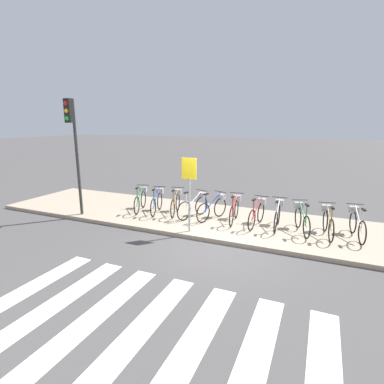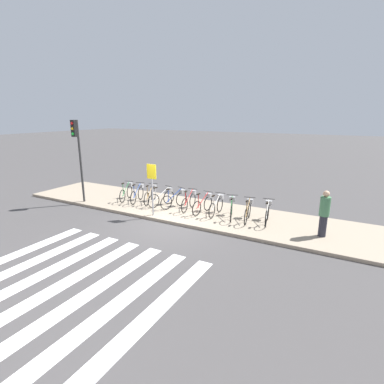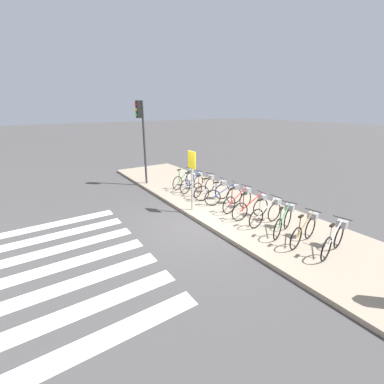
# 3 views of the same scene
# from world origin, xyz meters

# --- Properties ---
(ground_plane) EXTENTS (120.00, 120.00, 0.00)m
(ground_plane) POSITION_xyz_m (0.00, 0.00, 0.00)
(ground_plane) COLOR #423F3F
(sidewalk) EXTENTS (17.23, 3.45, 0.12)m
(sidewalk) POSITION_xyz_m (0.00, 1.72, 0.06)
(sidewalk) COLOR gray
(sidewalk) RESTS_ON ground_plane
(parked_bicycle_0) EXTENTS (0.60, 1.46, 0.94)m
(parked_bicycle_0) POSITION_xyz_m (-3.47, 1.58, 0.54)
(parked_bicycle_0) COLOR black
(parked_bicycle_0) RESTS_ON sidewalk
(parked_bicycle_1) EXTENTS (0.55, 1.48, 0.94)m
(parked_bicycle_1) POSITION_xyz_m (-2.79, 1.59, 0.54)
(parked_bicycle_1) COLOR black
(parked_bicycle_1) RESTS_ON sidewalk
(parked_bicycle_2) EXTENTS (0.56, 1.48, 0.94)m
(parked_bicycle_2) POSITION_xyz_m (-2.13, 1.73, 0.54)
(parked_bicycle_2) COLOR black
(parked_bicycle_2) RESTS_ON sidewalk
(parked_bicycle_3) EXTENTS (0.61, 1.46, 0.94)m
(parked_bicycle_3) POSITION_xyz_m (-1.37, 1.64, 0.54)
(parked_bicycle_3) COLOR black
(parked_bicycle_3) RESTS_ON sidewalk
(parked_bicycle_4) EXTENTS (0.63, 1.45, 0.94)m
(parked_bicycle_4) POSITION_xyz_m (-0.71, 1.68, 0.54)
(parked_bicycle_4) COLOR black
(parked_bicycle_4) RESTS_ON sidewalk
(parked_bicycle_5) EXTENTS (0.46, 1.52, 0.94)m
(parked_bicycle_5) POSITION_xyz_m (-0.01, 1.72, 0.54)
(parked_bicycle_5) COLOR black
(parked_bicycle_5) RESTS_ON sidewalk
(parked_bicycle_6) EXTENTS (0.46, 1.51, 0.94)m
(parked_bicycle_6) POSITION_xyz_m (0.74, 1.61, 0.54)
(parked_bicycle_6) COLOR black
(parked_bicycle_6) RESTS_ON sidewalk
(parked_bicycle_7) EXTENTS (0.46, 1.52, 0.94)m
(parked_bicycle_7) POSITION_xyz_m (1.34, 1.66, 0.54)
(parked_bicycle_7) COLOR black
(parked_bicycle_7) RESTS_ON sidewalk
(parked_bicycle_8) EXTENTS (0.63, 1.45, 0.94)m
(parked_bicycle_8) POSITION_xyz_m (2.02, 1.59, 0.54)
(parked_bicycle_8) COLOR black
(parked_bicycle_8) RESTS_ON sidewalk
(parked_bicycle_9) EXTENTS (0.46, 1.50, 0.94)m
(parked_bicycle_9) POSITION_xyz_m (2.72, 1.58, 0.54)
(parked_bicycle_9) COLOR black
(parked_bicycle_9) RESTS_ON sidewalk
(parked_bicycle_10) EXTENTS (0.46, 1.50, 0.94)m
(parked_bicycle_10) POSITION_xyz_m (3.45, 1.73, 0.54)
(parked_bicycle_10) COLOR black
(parked_bicycle_10) RESTS_ON sidewalk
(traffic_light) EXTENTS (0.24, 0.40, 3.86)m
(traffic_light) POSITION_xyz_m (-5.11, 0.24, 2.88)
(traffic_light) COLOR #2D2D2D
(traffic_light) RESTS_ON sidewalk
(sign_post) EXTENTS (0.44, 0.07, 2.16)m
(sign_post) POSITION_xyz_m (-0.97, 0.29, 1.59)
(sign_post) COLOR #99999E
(sign_post) RESTS_ON sidewalk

